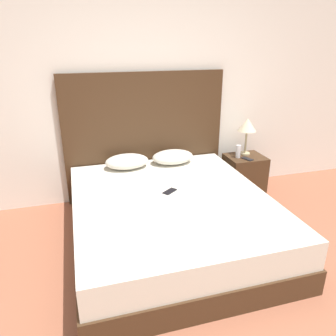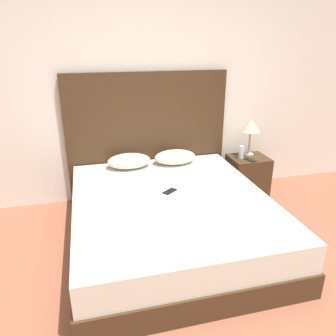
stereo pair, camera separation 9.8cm
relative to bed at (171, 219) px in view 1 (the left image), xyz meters
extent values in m
cube|color=white|center=(0.01, 1.16, 1.11)|extent=(10.00, 0.06, 2.70)
cube|color=#422B19|center=(0.00, 0.00, -0.13)|extent=(1.84, 2.12, 0.22)
cube|color=silver|center=(0.00, 0.00, 0.11)|extent=(1.81, 2.08, 0.26)
cube|color=#422B19|center=(0.00, 1.09, 0.53)|extent=(1.94, 0.05, 1.53)
ellipsoid|color=silver|center=(-0.28, 0.85, 0.32)|extent=(0.50, 0.33, 0.16)
ellipsoid|color=silver|center=(0.28, 0.85, 0.32)|extent=(0.50, 0.33, 0.16)
cube|color=black|center=(0.02, 0.10, 0.25)|extent=(0.16, 0.15, 0.01)
cube|color=#422B19|center=(1.23, 0.81, 0.01)|extent=(0.47, 0.40, 0.49)
cylinder|color=tan|center=(1.26, 0.89, 0.26)|extent=(0.13, 0.13, 0.02)
cylinder|color=tan|center=(1.26, 0.89, 0.41)|extent=(0.02, 0.02, 0.29)
cone|color=beige|center=(1.26, 0.89, 0.64)|extent=(0.23, 0.23, 0.16)
cube|color=black|center=(1.20, 0.71, 0.25)|extent=(0.12, 0.17, 0.01)
cylinder|color=silver|center=(1.11, 0.80, 0.33)|extent=(0.06, 0.06, 0.16)
camera|label=1|loc=(-0.81, -2.66, 1.64)|focal=35.00mm
camera|label=2|loc=(-0.71, -2.69, 1.64)|focal=35.00mm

